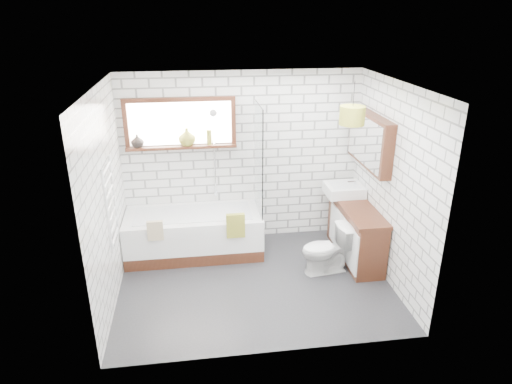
{
  "coord_description": "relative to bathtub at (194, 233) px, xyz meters",
  "views": [
    {
      "loc": [
        -0.68,
        -4.95,
        3.27
      ],
      "look_at": [
        0.05,
        0.25,
        1.15
      ],
      "focal_mm": 32.0,
      "sensor_mm": 36.0,
      "label": 1
    }
  ],
  "objects": [
    {
      "name": "wall_front",
      "position": [
        0.75,
        -2.19,
        0.94
      ],
      "size": [
        3.4,
        0.01,
        2.5
      ],
      "primitive_type": "cube",
      "color": "white",
      "rests_on": "ground"
    },
    {
      "name": "basin",
      "position": [
        2.17,
        0.01,
        0.54
      ],
      "size": [
        0.53,
        0.46,
        0.15
      ],
      "primitive_type": "cube",
      "color": "white",
      "rests_on": "vanity"
    },
    {
      "name": "towel_radiator",
      "position": [
        -0.91,
        -0.88,
        0.89
      ],
      "size": [
        0.06,
        0.52,
        1.0
      ],
      "primitive_type": "cube",
      "color": "white",
      "rests_on": "wall_left"
    },
    {
      "name": "wall_left",
      "position": [
        -0.96,
        -0.88,
        0.94
      ],
      "size": [
        0.01,
        2.6,
        2.5
      ],
      "primitive_type": "cube",
      "color": "white",
      "rests_on": "ground"
    },
    {
      "name": "ceiling",
      "position": [
        0.75,
        -0.88,
        2.2
      ],
      "size": [
        3.4,
        2.6,
        0.01
      ],
      "primitive_type": "cube",
      "color": "white",
      "rests_on": "ground"
    },
    {
      "name": "pendant",
      "position": [
        1.93,
        -0.75,
        1.79
      ],
      "size": [
        0.3,
        0.3,
        0.22
      ],
      "primitive_type": "cylinder",
      "color": "olive",
      "rests_on": "ceiling"
    },
    {
      "name": "tap",
      "position": [
        2.33,
        0.01,
        0.59
      ],
      "size": [
        0.04,
        0.04,
        0.15
      ],
      "primitive_type": "cylinder",
      "rotation": [
        0.0,
        0.0,
        0.36
      ],
      "color": "silver",
      "rests_on": "vanity"
    },
    {
      "name": "shower_screen",
      "position": [
        0.92,
        0.0,
        1.06
      ],
      "size": [
        0.02,
        0.72,
        1.5
      ],
      "primitive_type": "cube",
      "color": "white",
      "rests_on": "bathtub"
    },
    {
      "name": "floor",
      "position": [
        0.75,
        -0.88,
        -0.31
      ],
      "size": [
        3.4,
        2.6,
        0.01
      ],
      "primitive_type": "cube",
      "color": "#232327",
      "rests_on": "ground"
    },
    {
      "name": "towel_beige",
      "position": [
        -0.49,
        -0.42,
        0.29
      ],
      "size": [
        0.21,
        0.05,
        0.27
      ],
      "primitive_type": "cube",
      "color": "tan",
      "rests_on": "bathtub"
    },
    {
      "name": "toilet",
      "position": [
        1.71,
        -0.76,
        0.02
      ],
      "size": [
        0.45,
        0.69,
        0.66
      ],
      "primitive_type": "imported",
      "rotation": [
        0.0,
        0.0,
        -1.45
      ],
      "color": "white",
      "rests_on": "floor"
    },
    {
      "name": "bottle",
      "position": [
        0.28,
        0.35,
        1.28
      ],
      "size": [
        0.09,
        0.09,
        0.2
      ],
      "primitive_type": "cylinder",
      "rotation": [
        0.0,
        0.0,
        -0.4
      ],
      "color": "olive",
      "rests_on": "window"
    },
    {
      "name": "shower_riser",
      "position": [
        0.35,
        0.38,
        1.04
      ],
      "size": [
        0.02,
        0.02,
        1.3
      ],
      "primitive_type": "cylinder",
      "color": "silver",
      "rests_on": "wall_back"
    },
    {
      "name": "mirror_cabinet",
      "position": [
        2.37,
        -0.28,
        1.34
      ],
      "size": [
        0.16,
        1.2,
        0.7
      ],
      "primitive_type": "cube",
      "color": "#36190F",
      "rests_on": "wall_right"
    },
    {
      "name": "window",
      "position": [
        -0.1,
        0.38,
        1.49
      ],
      "size": [
        1.52,
        0.16,
        0.68
      ],
      "primitive_type": "cube",
      "color": "#36190F",
      "rests_on": "wall_back"
    },
    {
      "name": "towel_green",
      "position": [
        0.56,
        -0.42,
        0.29
      ],
      "size": [
        0.25,
        0.07,
        0.33
      ],
      "primitive_type": "cube",
      "color": "olive",
      "rests_on": "bathtub"
    },
    {
      "name": "vanity",
      "position": [
        2.23,
        -0.43,
        0.08
      ],
      "size": [
        0.43,
        1.34,
        0.77
      ],
      "primitive_type": "cube",
      "color": "#36190F",
      "rests_on": "floor"
    },
    {
      "name": "bathtub",
      "position": [
        0.0,
        0.0,
        0.0
      ],
      "size": [
        1.89,
        0.83,
        0.61
      ],
      "primitive_type": "cube",
      "color": "white",
      "rests_on": "floor"
    },
    {
      "name": "vase_dark",
      "position": [
        -0.7,
        0.35,
        1.26
      ],
      "size": [
        0.2,
        0.2,
        0.18
      ],
      "primitive_type": "imported",
      "rotation": [
        0.0,
        0.0,
        -0.17
      ],
      "color": "black",
      "rests_on": "window"
    },
    {
      "name": "vase_olive",
      "position": [
        -0.03,
        0.35,
        1.3
      ],
      "size": [
        0.29,
        0.29,
        0.24
      ],
      "primitive_type": "imported",
      "rotation": [
        0.0,
        0.0,
        -0.26
      ],
      "color": "olive",
      "rests_on": "window"
    },
    {
      "name": "wall_back",
      "position": [
        0.75,
        0.42,
        0.94
      ],
      "size": [
        3.4,
        0.01,
        2.5
      ],
      "primitive_type": "cube",
      "color": "white",
      "rests_on": "ground"
    },
    {
      "name": "wall_right",
      "position": [
        2.45,
        -0.88,
        0.94
      ],
      "size": [
        0.01,
        2.6,
        2.5
      ],
      "primitive_type": "cube",
      "color": "white",
      "rests_on": "ground"
    }
  ]
}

